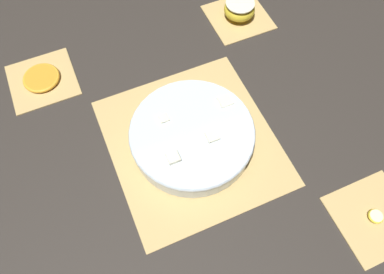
{
  "coord_description": "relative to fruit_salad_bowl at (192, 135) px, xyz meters",
  "views": [
    {
      "loc": [
        0.38,
        -0.16,
        0.78
      ],
      "look_at": [
        0.0,
        0.0,
        0.03
      ],
      "focal_mm": 35.0,
      "sensor_mm": 36.0,
      "label": 1
    }
  ],
  "objects": [
    {
      "name": "banana_coin_single",
      "position": [
        0.32,
        0.28,
        -0.03
      ],
      "size": [
        0.03,
        0.03,
        0.01
      ],
      "color": "beige",
      "rests_on": "coaster_mat_far_right"
    },
    {
      "name": "orange_slice_whole",
      "position": [
        -0.32,
        -0.28,
        -0.02
      ],
      "size": [
        0.09,
        0.09,
        0.01
      ],
      "color": "orange",
      "rests_on": "coaster_mat_near_left"
    },
    {
      "name": "apple_half",
      "position": [
        -0.32,
        0.28,
        -0.0
      ],
      "size": [
        0.09,
        0.09,
        0.05
      ],
      "color": "gold",
      "rests_on": "coaster_mat_far_left"
    },
    {
      "name": "coaster_mat_far_left",
      "position": [
        -0.32,
        0.28,
        -0.03
      ],
      "size": [
        0.17,
        0.17,
        0.01
      ],
      "color": "tan",
      "rests_on": "ground_plane"
    },
    {
      "name": "coaster_mat_far_right",
      "position": [
        0.32,
        0.28,
        -0.03
      ],
      "size": [
        0.17,
        0.17,
        0.01
      ],
      "color": "tan",
      "rests_on": "ground_plane"
    },
    {
      "name": "fruit_salad_bowl",
      "position": [
        0.0,
        0.0,
        0.0
      ],
      "size": [
        0.28,
        0.28,
        0.06
      ],
      "color": "silver",
      "rests_on": "bamboo_mat_center"
    },
    {
      "name": "bamboo_mat_center",
      "position": [
        0.0,
        -0.0,
        -0.03
      ],
      "size": [
        0.4,
        0.37,
        0.01
      ],
      "color": "tan",
      "rests_on": "ground_plane"
    },
    {
      "name": "coaster_mat_near_left",
      "position": [
        -0.32,
        -0.28,
        -0.03
      ],
      "size": [
        0.17,
        0.17,
        0.01
      ],
      "color": "tan",
      "rests_on": "ground_plane"
    },
    {
      "name": "ground_plane",
      "position": [
        0.0,
        -0.0,
        -0.04
      ],
      "size": [
        6.0,
        6.0,
        0.0
      ],
      "primitive_type": "plane",
      "color": "#2D2823"
    }
  ]
}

